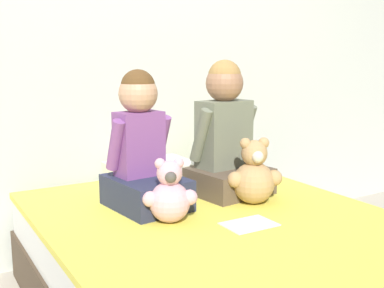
{
  "coord_description": "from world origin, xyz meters",
  "views": [
    {
      "loc": [
        -1.09,
        -1.51,
        1.12
      ],
      "look_at": [
        0.0,
        0.34,
        0.72
      ],
      "focal_mm": 45.0,
      "sensor_mm": 36.0,
      "label": 1
    }
  ],
  "objects_px": {
    "bed": "(233,276)",
    "teddy_bear_held_by_left_child": "(170,196)",
    "sign_card": "(249,224)",
    "child_on_right": "(226,136)",
    "teddy_bear_held_by_right_child": "(254,176)",
    "pillow_at_headboard": "(151,173)",
    "child_on_left": "(142,151)"
  },
  "relations": [
    {
      "from": "pillow_at_headboard",
      "to": "bed",
      "type": "bearing_deg",
      "value": -90.0
    },
    {
      "from": "teddy_bear_held_by_left_child",
      "to": "child_on_left",
      "type": "bearing_deg",
      "value": 112.33
    },
    {
      "from": "child_on_right",
      "to": "sign_card",
      "type": "bearing_deg",
      "value": -120.58
    },
    {
      "from": "sign_card",
      "to": "teddy_bear_held_by_right_child",
      "type": "bearing_deg",
      "value": 49.1
    },
    {
      "from": "teddy_bear_held_by_left_child",
      "to": "sign_card",
      "type": "distance_m",
      "value": 0.34
    },
    {
      "from": "child_on_left",
      "to": "teddy_bear_held_by_left_child",
      "type": "distance_m",
      "value": 0.29
    },
    {
      "from": "child_on_right",
      "to": "bed",
      "type": "bearing_deg",
      "value": -127.71
    },
    {
      "from": "teddy_bear_held_by_left_child",
      "to": "teddy_bear_held_by_right_child",
      "type": "height_order",
      "value": "teddy_bear_held_by_right_child"
    },
    {
      "from": "child_on_right",
      "to": "teddy_bear_held_by_left_child",
      "type": "relative_size",
      "value": 2.44
    },
    {
      "from": "teddy_bear_held_by_left_child",
      "to": "bed",
      "type": "bearing_deg",
      "value": -16.02
    },
    {
      "from": "bed",
      "to": "child_on_left",
      "type": "xyz_separation_m",
      "value": [
        -0.21,
        0.42,
        0.48
      ]
    },
    {
      "from": "teddy_bear_held_by_left_child",
      "to": "teddy_bear_held_by_right_child",
      "type": "bearing_deg",
      "value": 25.54
    },
    {
      "from": "pillow_at_headboard",
      "to": "sign_card",
      "type": "distance_m",
      "value": 0.8
    },
    {
      "from": "bed",
      "to": "teddy_bear_held_by_left_child",
      "type": "relative_size",
      "value": 7.14
    },
    {
      "from": "child_on_left",
      "to": "teddy_bear_held_by_right_child",
      "type": "xyz_separation_m",
      "value": [
        0.46,
        -0.23,
        -0.13
      ]
    },
    {
      "from": "teddy_bear_held_by_right_child",
      "to": "sign_card",
      "type": "height_order",
      "value": "teddy_bear_held_by_right_child"
    },
    {
      "from": "teddy_bear_held_by_left_child",
      "to": "teddy_bear_held_by_right_child",
      "type": "relative_size",
      "value": 0.87
    },
    {
      "from": "pillow_at_headboard",
      "to": "sign_card",
      "type": "relative_size",
      "value": 2.12
    },
    {
      "from": "teddy_bear_held_by_left_child",
      "to": "teddy_bear_held_by_right_child",
      "type": "xyz_separation_m",
      "value": [
        0.46,
        0.03,
        0.02
      ]
    },
    {
      "from": "child_on_left",
      "to": "pillow_at_headboard",
      "type": "distance_m",
      "value": 0.46
    },
    {
      "from": "bed",
      "to": "pillow_at_headboard",
      "type": "bearing_deg",
      "value": 90.0
    },
    {
      "from": "child_on_right",
      "to": "teddy_bear_held_by_right_child",
      "type": "xyz_separation_m",
      "value": [
        0.0,
        -0.22,
        -0.15
      ]
    },
    {
      "from": "child_on_left",
      "to": "sign_card",
      "type": "distance_m",
      "value": 0.58
    },
    {
      "from": "sign_card",
      "to": "child_on_right",
      "type": "bearing_deg",
      "value": 66.98
    },
    {
      "from": "teddy_bear_held_by_right_child",
      "to": "sign_card",
      "type": "bearing_deg",
      "value": -110.17
    },
    {
      "from": "teddy_bear_held_by_left_child",
      "to": "pillow_at_headboard",
      "type": "relative_size",
      "value": 0.61
    },
    {
      "from": "child_on_right",
      "to": "teddy_bear_held_by_left_child",
      "type": "height_order",
      "value": "child_on_right"
    },
    {
      "from": "bed",
      "to": "child_on_right",
      "type": "xyz_separation_m",
      "value": [
        0.24,
        0.42,
        0.51
      ]
    },
    {
      "from": "child_on_left",
      "to": "teddy_bear_held_by_left_child",
      "type": "bearing_deg",
      "value": -96.1
    },
    {
      "from": "teddy_bear_held_by_right_child",
      "to": "child_on_right",
      "type": "bearing_deg",
      "value": 111.51
    },
    {
      "from": "child_on_left",
      "to": "sign_card",
      "type": "xyz_separation_m",
      "value": [
        0.26,
        -0.45,
        -0.25
      ]
    },
    {
      "from": "bed",
      "to": "teddy_bear_held_by_left_child",
      "type": "bearing_deg",
      "value": 142.28
    }
  ]
}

